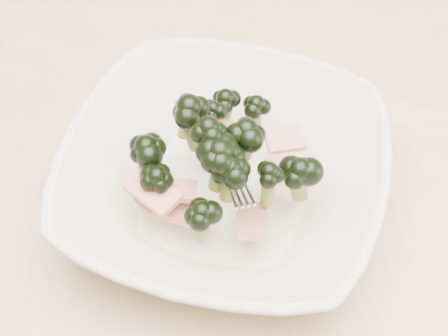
{
  "coord_description": "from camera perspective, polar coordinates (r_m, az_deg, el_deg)",
  "views": [
    {
      "loc": [
        -0.03,
        -0.34,
        1.28
      ],
      "look_at": [
        -0.01,
        0.03,
        0.8
      ],
      "focal_mm": 50.0,
      "sensor_mm": 36.0,
      "label": 1
    }
  ],
  "objects": [
    {
      "name": "dining_table",
      "position": [
        0.71,
        0.79,
        -8.99
      ],
      "size": [
        1.2,
        0.8,
        0.75
      ],
      "color": "tan",
      "rests_on": "ground"
    },
    {
      "name": "broccoli_dish",
      "position": [
        0.61,
        -0.05,
        -0.46
      ],
      "size": [
        0.39,
        0.39,
        0.13
      ],
      "color": "beige",
      "rests_on": "dining_table"
    }
  ]
}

